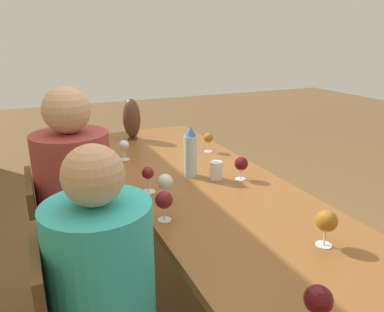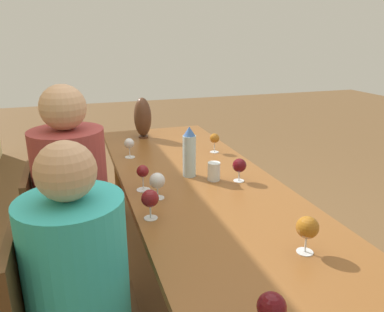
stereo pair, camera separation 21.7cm
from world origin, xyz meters
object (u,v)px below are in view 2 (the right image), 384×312
(water_bottle, at_px, (189,152))
(chair_far, at_px, (64,240))
(vase, at_px, (143,117))
(person_near, at_px, (83,288))
(person_far, at_px, (76,202))
(water_tumbler, at_px, (214,171))
(wine_glass_1, at_px, (150,199))
(wine_glass_6, at_px, (307,228))
(wine_glass_2, at_px, (215,139))
(wine_glass_3, at_px, (129,144))
(wine_glass_4, at_px, (143,172))
(wine_glass_0, at_px, (239,166))
(wine_glass_7, at_px, (272,308))
(wine_glass_5, at_px, (157,181))

(water_bottle, bearing_deg, chair_far, 94.79)
(vase, relative_size, person_near, 0.27)
(person_far, bearing_deg, water_tumbler, -93.54)
(wine_glass_1, distance_m, wine_glass_6, 0.66)
(wine_glass_2, bearing_deg, vase, 36.95)
(wine_glass_3, relative_size, person_far, 0.10)
(wine_glass_6, bearing_deg, person_near, 76.77)
(water_tumbler, xyz_separation_m, wine_glass_6, (-0.78, -0.06, 0.05))
(water_bottle, xyz_separation_m, person_near, (-0.70, 0.63, -0.25))
(wine_glass_2, distance_m, wine_glass_3, 0.58)
(vase, bearing_deg, wine_glass_4, 168.92)
(water_tumbler, relative_size, wine_glass_2, 0.78)
(water_bottle, height_order, wine_glass_3, water_bottle)
(water_bottle, height_order, wine_glass_1, water_bottle)
(wine_glass_3, height_order, wine_glass_4, wine_glass_4)
(wine_glass_4, relative_size, person_far, 0.11)
(wine_glass_0, bearing_deg, vase, 17.23)
(wine_glass_3, height_order, wine_glass_6, wine_glass_6)
(chair_far, bearing_deg, wine_glass_3, -41.24)
(water_tumbler, bearing_deg, water_bottle, 46.05)
(water_tumbler, distance_m, wine_glass_3, 0.67)
(water_bottle, bearing_deg, vase, 5.83)
(wine_glass_0, xyz_separation_m, wine_glass_7, (-1.05, 0.40, 0.01))
(wine_glass_3, relative_size, wine_glass_5, 0.98)
(wine_glass_3, xyz_separation_m, person_far, (-0.50, 0.36, -0.14))
(wine_glass_0, xyz_separation_m, wine_glass_3, (0.60, 0.51, 0.00))
(wine_glass_3, bearing_deg, water_tumbler, -145.28)
(wine_glass_2, xyz_separation_m, person_far, (-0.43, 0.93, -0.14))
(wine_glass_4, relative_size, person_near, 0.11)
(water_bottle, relative_size, wine_glass_2, 2.19)
(wine_glass_5, relative_size, chair_far, 0.15)
(water_bottle, height_order, person_near, person_near)
(wine_glass_1, bearing_deg, wine_glass_7, -168.30)
(wine_glass_1, xyz_separation_m, wine_glass_5, (0.20, -0.08, -0.00))
(wine_glass_3, bearing_deg, chair_far, 138.76)
(wine_glass_0, height_order, wine_glass_4, wine_glass_4)
(vase, distance_m, wine_glass_0, 1.11)
(wine_glass_0, height_order, wine_glass_3, same)
(water_bottle, distance_m, wine_glass_0, 0.29)
(vase, height_order, chair_far, vase)
(wine_glass_7, bearing_deg, wine_glass_1, 11.70)
(chair_far, bearing_deg, wine_glass_1, -134.37)
(person_far, bearing_deg, water_bottle, -84.61)
(wine_glass_0, bearing_deg, chair_far, 83.89)
(wine_glass_4, height_order, wine_glass_5, wine_glass_4)
(water_tumbler, height_order, vase, vase)
(water_bottle, relative_size, chair_far, 0.33)
(wine_glass_5, xyz_separation_m, wine_glass_7, (-0.97, -0.08, 0.01))
(wine_glass_1, xyz_separation_m, person_far, (0.38, 0.31, -0.14))
(water_tumbler, distance_m, chair_far, 0.88)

